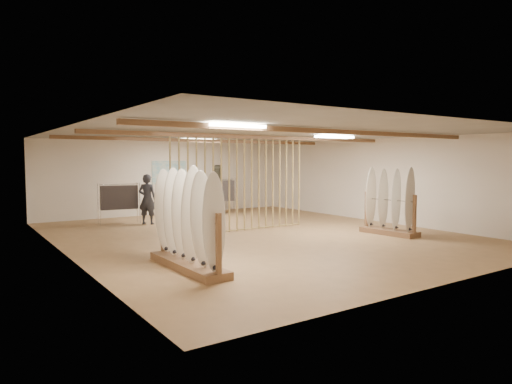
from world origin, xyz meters
TOP-DOWN VIEW (x-y plane):
  - floor at (0.00, 0.00)m, footprint 12.00×12.00m
  - ceiling at (0.00, 0.00)m, footprint 12.00×12.00m
  - wall_back at (0.00, 6.00)m, footprint 12.00×0.00m
  - wall_front at (0.00, -6.00)m, footprint 12.00×0.00m
  - wall_left at (-5.00, 0.00)m, footprint 0.00×12.00m
  - wall_right at (5.00, 0.00)m, footprint 0.00×12.00m
  - ceiling_slats at (0.00, 0.00)m, footprint 9.50×6.12m
  - light_panels at (0.00, 0.00)m, footprint 1.20×0.35m
  - bamboo_partition at (0.00, 0.80)m, footprint 4.45×0.05m
  - poster at (0.00, 5.98)m, footprint 1.40×0.03m
  - rack_left at (-3.31, -2.56)m, footprint 0.58×2.48m
  - rack_right at (3.14, -2.04)m, footprint 0.68×1.71m
  - clothing_rack_a at (-2.52, 4.21)m, footprint 1.25×0.42m
  - clothing_rack_b at (1.48, 4.78)m, footprint 1.29×0.49m
  - shopper_a at (-1.75, 3.71)m, footprint 0.80×0.80m
  - shopper_b at (1.53, 4.78)m, footprint 1.19×1.02m

SIDE VIEW (x-z plane):
  - floor at x=0.00m, z-range 0.00..0.00m
  - rack_right at x=3.14m, z-range -0.31..1.63m
  - rack_left at x=-3.31m, z-range -0.31..1.68m
  - clothing_rack_a at x=-2.52m, z-range 0.20..1.55m
  - clothing_rack_b at x=1.48m, z-range 0.21..1.60m
  - shopper_a at x=-1.75m, z-range 0.00..1.85m
  - shopper_b at x=1.53m, z-range 0.00..2.15m
  - bamboo_partition at x=0.00m, z-range 0.01..2.79m
  - wall_back at x=0.00m, z-range -4.60..7.40m
  - wall_front at x=0.00m, z-range -4.60..7.40m
  - wall_left at x=-5.00m, z-range -4.60..7.40m
  - wall_right at x=5.00m, z-range -4.60..7.40m
  - poster at x=0.00m, z-range 1.15..2.05m
  - ceiling_slats at x=0.00m, z-range 2.67..2.77m
  - light_panels at x=0.00m, z-range 2.71..2.77m
  - ceiling at x=0.00m, z-range 2.80..2.80m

